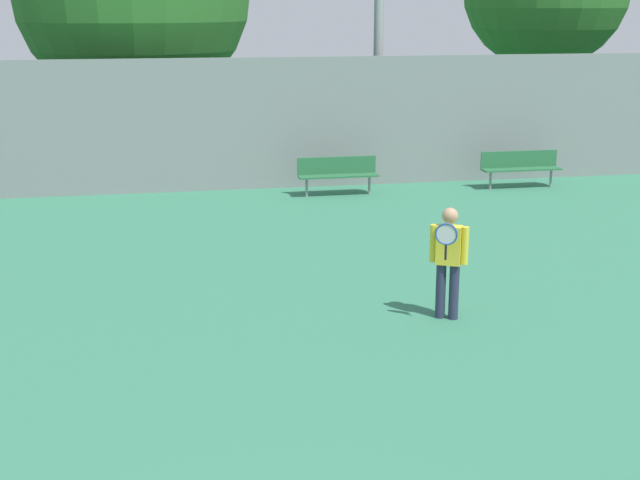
% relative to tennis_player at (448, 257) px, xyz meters
% --- Properties ---
extents(tennis_player, '(0.52, 0.50, 1.62)m').
position_rel_tennis_player_xyz_m(tennis_player, '(0.00, 0.00, 0.00)').
color(tennis_player, '#282D47').
rests_on(tennis_player, ground_plane).
extents(bench_courtside_far, '(1.88, 0.40, 0.88)m').
position_rel_tennis_player_xyz_m(bench_courtside_far, '(0.25, 8.60, -0.36)').
color(bench_courtside_far, '#28663D').
rests_on(bench_courtside_far, ground_plane).
extents(bench_adjacent_court, '(1.96, 0.40, 0.88)m').
position_rel_tennis_player_xyz_m(bench_adjacent_court, '(4.80, 8.60, -0.36)').
color(bench_adjacent_court, '#28663D').
rests_on(bench_adjacent_court, ground_plane).
extents(back_fence, '(35.27, 0.06, 3.13)m').
position_rel_tennis_player_xyz_m(back_fence, '(-3.21, 9.68, 0.65)').
color(back_fence, gray).
rests_on(back_fence, ground_plane).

